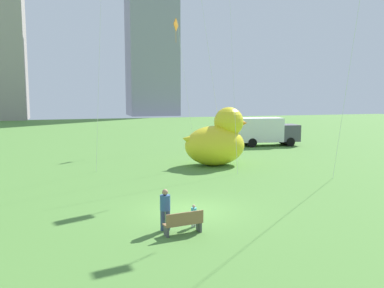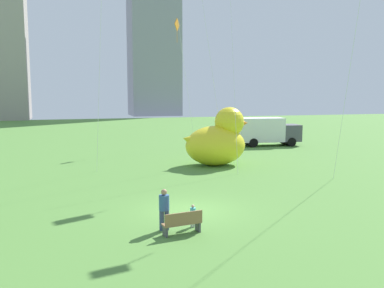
{
  "view_description": "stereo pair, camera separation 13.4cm",
  "coord_description": "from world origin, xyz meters",
  "px_view_note": "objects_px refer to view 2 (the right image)",
  "views": [
    {
      "loc": [
        -5.24,
        -18.09,
        5.43
      ],
      "look_at": [
        1.3,
        4.06,
        2.57
      ],
      "focal_mm": 39.27,
      "sensor_mm": 36.0,
      "label": 1
    },
    {
      "loc": [
        -5.11,
        -18.13,
        5.43
      ],
      "look_at": [
        1.3,
        4.06,
        2.57
      ],
      "focal_mm": 39.27,
      "sensor_mm": 36.0,
      "label": 2
    }
  ],
  "objects_px": {
    "kite_orange": "(178,30)",
    "person_child": "(193,215)",
    "person_adult": "(164,208)",
    "giant_inflatable_duck": "(218,141)",
    "park_bench": "(183,222)",
    "box_truck": "(267,131)"
  },
  "relations": [
    {
      "from": "person_child",
      "to": "park_bench",
      "type": "bearing_deg",
      "value": -129.78
    },
    {
      "from": "giant_inflatable_duck",
      "to": "park_bench",
      "type": "bearing_deg",
      "value": -114.53
    },
    {
      "from": "person_adult",
      "to": "person_child",
      "type": "height_order",
      "value": "person_adult"
    },
    {
      "from": "person_child",
      "to": "kite_orange",
      "type": "bearing_deg",
      "value": 77.06
    },
    {
      "from": "person_adult",
      "to": "giant_inflatable_duck",
      "type": "height_order",
      "value": "giant_inflatable_duck"
    },
    {
      "from": "person_adult",
      "to": "box_truck",
      "type": "relative_size",
      "value": 0.25
    },
    {
      "from": "person_adult",
      "to": "person_child",
      "type": "relative_size",
      "value": 1.8
    },
    {
      "from": "park_bench",
      "to": "box_truck",
      "type": "bearing_deg",
      "value": 57.45
    },
    {
      "from": "giant_inflatable_duck",
      "to": "kite_orange",
      "type": "bearing_deg",
      "value": 90.4
    },
    {
      "from": "giant_inflatable_duck",
      "to": "box_truck",
      "type": "relative_size",
      "value": 0.79
    },
    {
      "from": "person_adult",
      "to": "person_child",
      "type": "distance_m",
      "value": 1.27
    },
    {
      "from": "park_bench",
      "to": "giant_inflatable_duck",
      "type": "distance_m",
      "value": 15.63
    },
    {
      "from": "park_bench",
      "to": "kite_orange",
      "type": "distance_m",
      "value": 28.75
    },
    {
      "from": "park_bench",
      "to": "kite_orange",
      "type": "height_order",
      "value": "kite_orange"
    },
    {
      "from": "person_child",
      "to": "giant_inflatable_duck",
      "type": "xyz_separation_m",
      "value": [
        5.84,
        13.41,
        1.33
      ]
    },
    {
      "from": "box_truck",
      "to": "giant_inflatable_duck",
      "type": "bearing_deg",
      "value": -132.29
    },
    {
      "from": "person_child",
      "to": "kite_orange",
      "type": "height_order",
      "value": "kite_orange"
    },
    {
      "from": "park_bench",
      "to": "person_adult",
      "type": "distance_m",
      "value": 0.99
    },
    {
      "from": "person_adult",
      "to": "kite_orange",
      "type": "distance_m",
      "value": 28.12
    },
    {
      "from": "person_adult",
      "to": "giant_inflatable_duck",
      "type": "bearing_deg",
      "value": 62.45
    },
    {
      "from": "kite_orange",
      "to": "person_child",
      "type": "bearing_deg",
      "value": -102.94
    },
    {
      "from": "person_child",
      "to": "box_truck",
      "type": "height_order",
      "value": "box_truck"
    }
  ]
}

